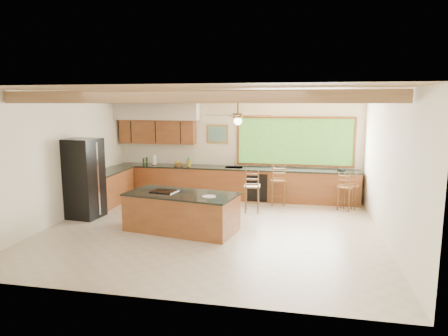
# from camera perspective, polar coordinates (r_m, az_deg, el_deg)

# --- Properties ---
(ground) EXTENTS (7.20, 7.20, 0.00)m
(ground) POSITION_cam_1_polar(r_m,az_deg,el_deg) (8.92, -1.83, -8.72)
(ground) COLOR #C1B0A0
(ground) RESTS_ON ground
(room_shell) EXTENTS (7.27, 6.54, 3.02)m
(room_shell) POSITION_cam_1_polar(r_m,az_deg,el_deg) (9.17, -2.01, 5.89)
(room_shell) COLOR white
(room_shell) RESTS_ON ground
(counter_run) EXTENTS (7.12, 3.10, 1.24)m
(counter_run) POSITION_cam_1_polar(r_m,az_deg,el_deg) (11.36, -3.00, -2.37)
(counter_run) COLOR brown
(counter_run) RESTS_ON ground
(island) EXTENTS (2.53, 1.51, 0.85)m
(island) POSITION_cam_1_polar(r_m,az_deg,el_deg) (8.78, -6.07, -6.23)
(island) COLOR brown
(island) RESTS_ON ground
(refrigerator) EXTENTS (0.82, 0.80, 1.92)m
(refrigerator) POSITION_cam_1_polar(r_m,az_deg,el_deg) (10.17, -19.38, -1.42)
(refrigerator) COLOR black
(refrigerator) RESTS_ON ground
(bar_stool_a) EXTENTS (0.43, 0.43, 1.10)m
(bar_stool_a) POSITION_cam_1_polar(r_m,az_deg,el_deg) (10.10, 4.01, -2.75)
(bar_stool_a) COLOR brown
(bar_stool_a) RESTS_ON ground
(bar_stool_b) EXTENTS (0.47, 0.47, 1.12)m
(bar_stool_b) POSITION_cam_1_polar(r_m,az_deg,el_deg) (10.87, 7.66, -1.88)
(bar_stool_b) COLOR brown
(bar_stool_b) RESTS_ON ground
(bar_stool_c) EXTENTS (0.45, 0.45, 0.99)m
(bar_stool_c) POSITION_cam_1_polar(r_m,az_deg,el_deg) (10.95, 17.76, -2.58)
(bar_stool_c) COLOR brown
(bar_stool_c) RESTS_ON ground
(bar_stool_d) EXTENTS (0.46, 0.46, 1.00)m
(bar_stool_d) POSITION_cam_1_polar(r_m,az_deg,el_deg) (10.72, 16.98, -2.76)
(bar_stool_d) COLOR brown
(bar_stool_d) RESTS_ON ground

